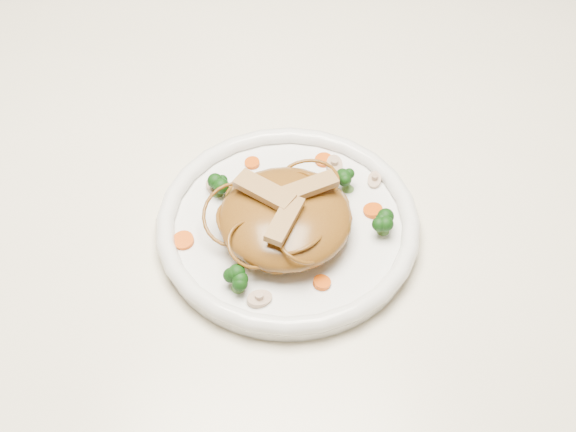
{
  "coord_description": "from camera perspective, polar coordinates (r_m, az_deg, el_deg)",
  "views": [
    {
      "loc": [
        0.06,
        -0.63,
        1.44
      ],
      "look_at": [
        0.05,
        -0.07,
        0.78
      ],
      "focal_mm": 50.94,
      "sensor_mm": 36.0,
      "label": 1
    }
  ],
  "objects": [
    {
      "name": "carrot_3",
      "position": [
        0.94,
        -2.52,
        3.72
      ],
      "size": [
        0.02,
        0.02,
        0.0
      ],
      "primitive_type": "cylinder",
      "rotation": [
        0.0,
        0.0,
        -0.19
      ],
      "color": "#D84D07",
      "rests_on": "plate"
    },
    {
      "name": "table",
      "position": [
        1.01,
        -2.55,
        -1.69
      ],
      "size": [
        1.2,
        0.8,
        0.75
      ],
      "color": "white",
      "rests_on": "ground"
    },
    {
      "name": "mushroom_1",
      "position": [
        0.92,
        6.05,
        2.49
      ],
      "size": [
        0.03,
        0.03,
        0.01
      ],
      "primitive_type": "cylinder",
      "rotation": [
        0.0,
        0.0,
        1.38
      ],
      "color": "#CAB197",
      "rests_on": "plate"
    },
    {
      "name": "noodle_mound",
      "position": [
        0.85,
        -0.19,
        -0.11
      ],
      "size": [
        0.15,
        0.15,
        0.05
      ],
      "primitive_type": "ellipsoid",
      "rotation": [
        0.0,
        0.0,
        -0.09
      ],
      "color": "brown",
      "rests_on": "plate"
    },
    {
      "name": "carrot_2",
      "position": [
        0.89,
        5.95,
        0.39
      ],
      "size": [
        0.02,
        0.02,
        0.0
      ],
      "primitive_type": "cylinder",
      "rotation": [
        0.0,
        0.0,
        0.02
      ],
      "color": "#D84D07",
      "rests_on": "plate"
    },
    {
      "name": "chicken_a",
      "position": [
        0.84,
        1.57,
        2.08
      ],
      "size": [
        0.06,
        0.04,
        0.01
      ],
      "primitive_type": "cube",
      "rotation": [
        0.0,
        0.0,
        0.48
      ],
      "color": "tan",
      "rests_on": "noodle_mound"
    },
    {
      "name": "broccoli_1",
      "position": [
        0.9,
        -5.02,
        2.22
      ],
      "size": [
        0.03,
        0.03,
        0.03
      ],
      "primitive_type": null,
      "rotation": [
        0.0,
        0.0,
        0.38
      ],
      "color": "#0F370B",
      "rests_on": "plate"
    },
    {
      "name": "mushroom_0",
      "position": [
        0.82,
        -2.02,
        -5.8
      ],
      "size": [
        0.03,
        0.03,
        0.01
      ],
      "primitive_type": "cylinder",
      "rotation": [
        0.0,
        0.0,
        0.4
      ],
      "color": "#CAB197",
      "rests_on": "plate"
    },
    {
      "name": "carrot_4",
      "position": [
        0.83,
        2.38,
        -4.67
      ],
      "size": [
        0.02,
        0.02,
        0.0
      ],
      "primitive_type": "cylinder",
      "rotation": [
        0.0,
        0.0,
        -0.08
      ],
      "color": "#D84D07",
      "rests_on": "plate"
    },
    {
      "name": "plate",
      "position": [
        0.89,
        0.0,
        -0.92
      ],
      "size": [
        0.37,
        0.37,
        0.02
      ],
      "primitive_type": "cylinder",
      "rotation": [
        0.0,
        0.0,
        -0.4
      ],
      "color": "white",
      "rests_on": "table"
    },
    {
      "name": "broccoli_3",
      "position": [
        0.87,
        6.73,
        -0.35
      ],
      "size": [
        0.03,
        0.03,
        0.03
      ],
      "primitive_type": null,
      "rotation": [
        0.0,
        0.0,
        -0.2
      ],
      "color": "#0F370B",
      "rests_on": "plate"
    },
    {
      "name": "chicken_c",
      "position": [
        0.81,
        -0.24,
        -0.25
      ],
      "size": [
        0.04,
        0.06,
        0.01
      ],
      "primitive_type": "cube",
      "rotation": [
        0.0,
        0.0,
        4.33
      ],
      "color": "tan",
      "rests_on": "noodle_mound"
    },
    {
      "name": "mushroom_3",
      "position": [
        0.94,
        3.24,
        3.57
      ],
      "size": [
        0.03,
        0.03,
        0.01
      ],
      "primitive_type": "cylinder",
      "rotation": [
        0.0,
        0.0,
        1.59
      ],
      "color": "#CAB197",
      "rests_on": "plate"
    },
    {
      "name": "broccoli_0",
      "position": [
        0.9,
        4.26,
        2.62
      ],
      "size": [
        0.04,
        0.04,
        0.03
      ],
      "primitive_type": null,
      "rotation": [
        0.0,
        0.0,
        0.42
      ],
      "color": "#0F370B",
      "rests_on": "plate"
    },
    {
      "name": "carrot_1",
      "position": [
        0.87,
        -7.32,
        -1.71
      ],
      "size": [
        0.03,
        0.03,
        0.0
      ],
      "primitive_type": "cylinder",
      "rotation": [
        0.0,
        0.0,
        0.22
      ],
      "color": "#D84D07",
      "rests_on": "plate"
    },
    {
      "name": "chicken_b",
      "position": [
        0.84,
        -1.64,
        1.76
      ],
      "size": [
        0.07,
        0.06,
        0.01
      ],
      "primitive_type": "cube",
      "rotation": [
        0.0,
        0.0,
        2.52
      ],
      "color": "tan",
      "rests_on": "noodle_mound"
    },
    {
      "name": "broccoli_2",
      "position": [
        0.82,
        -3.56,
        -4.4
      ],
      "size": [
        0.03,
        0.03,
        0.03
      ],
      "primitive_type": null,
      "rotation": [
        0.0,
        0.0,
        -0.0
      ],
      "color": "#0F370B",
      "rests_on": "plate"
    },
    {
      "name": "carrot_0",
      "position": [
        0.94,
        2.49,
        3.93
      ],
      "size": [
        0.02,
        0.02,
        0.0
      ],
      "primitive_type": "cylinder",
      "rotation": [
        0.0,
        0.0,
        -0.16
      ],
      "color": "#D84D07",
      "rests_on": "plate"
    },
    {
      "name": "mushroom_2",
      "position": [
        0.92,
        -5.21,
        2.03
      ],
      "size": [
        0.03,
        0.03,
        0.01
      ],
      "primitive_type": "cylinder",
      "rotation": [
        0.0,
        0.0,
        -0.95
      ],
      "color": "#CAB197",
      "rests_on": "plate"
    }
  ]
}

